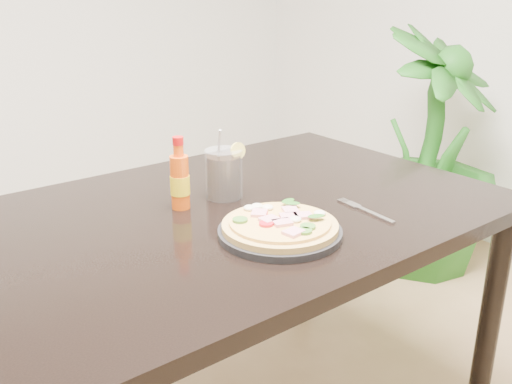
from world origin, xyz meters
TOP-DOWN VIEW (x-y plane):
  - dining_table at (0.11, 0.18)m, footprint 1.40×0.90m
  - plate at (0.12, -0.03)m, footprint 0.28×0.28m
  - pizza at (0.12, -0.03)m, footprint 0.26×0.26m
  - hot_sauce_bottle at (0.03, 0.25)m, footprint 0.06×0.06m
  - cola_cup at (0.16, 0.25)m, footprint 0.10×0.10m
  - fork at (0.38, -0.04)m, footprint 0.03×0.19m
  - houseplant at (1.53, 0.57)m, footprint 0.78×0.78m
  - plant_pot at (1.53, 0.57)m, footprint 0.28×0.28m

SIDE VIEW (x-z plane):
  - plant_pot at x=1.53m, z-range 0.00..0.22m
  - houseplant at x=1.53m, z-range 0.00..1.11m
  - dining_table at x=0.11m, z-range 0.29..1.04m
  - fork at x=0.38m, z-range 0.75..0.76m
  - plate at x=0.12m, z-range 0.75..0.77m
  - pizza at x=0.12m, z-range 0.76..0.79m
  - cola_cup at x=0.16m, z-range 0.72..0.90m
  - hot_sauce_bottle at x=0.03m, z-range 0.73..0.91m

